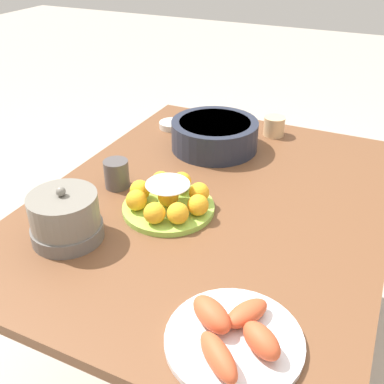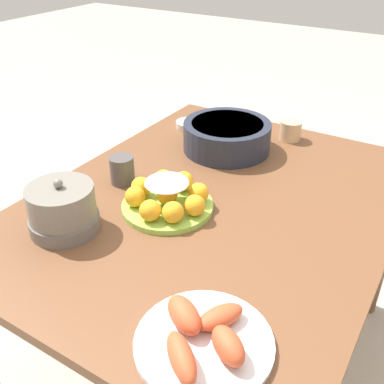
{
  "view_description": "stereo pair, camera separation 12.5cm",
  "coord_description": "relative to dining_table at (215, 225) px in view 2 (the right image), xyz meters",
  "views": [
    {
      "loc": [
        -1.03,
        -0.41,
        1.4
      ],
      "look_at": [
        -0.06,
        0.05,
        0.75
      ],
      "focal_mm": 42.0,
      "sensor_mm": 36.0,
      "label": 1
    },
    {
      "loc": [
        -0.97,
        -0.52,
        1.4
      ],
      "look_at": [
        -0.06,
        0.05,
        0.75
      ],
      "focal_mm": 42.0,
      "sensor_mm": 36.0,
      "label": 2
    }
  ],
  "objects": [
    {
      "name": "ground_plane",
      "position": [
        0.0,
        0.0,
        -0.62
      ],
      "size": [
        12.0,
        12.0,
        0.0
      ],
      "primitive_type": "plane",
      "color": "#B2A899"
    },
    {
      "name": "dining_table",
      "position": [
        0.0,
        0.0,
        0.0
      ],
      "size": [
        1.25,
        0.96,
        0.71
      ],
      "color": "brown",
      "rests_on": "ground_plane"
    },
    {
      "name": "cake_plate",
      "position": [
        -0.11,
        0.09,
        0.13
      ],
      "size": [
        0.26,
        0.26,
        0.09
      ],
      "color": "#99CC4C",
      "rests_on": "dining_table"
    },
    {
      "name": "serving_bowl",
      "position": [
        0.31,
        0.13,
        0.14
      ],
      "size": [
        0.3,
        0.3,
        0.1
      ],
      "color": "#232838",
      "rests_on": "dining_table"
    },
    {
      "name": "sauce_bowl",
      "position": [
        0.41,
        0.35,
        0.1
      ],
      "size": [
        0.1,
        0.1,
        0.02
      ],
      "color": "beige",
      "rests_on": "dining_table"
    },
    {
      "name": "seafood_platter",
      "position": [
        -0.47,
        -0.23,
        0.11
      ],
      "size": [
        0.27,
        0.27,
        0.07
      ],
      "color": "silver",
      "rests_on": "dining_table"
    },
    {
      "name": "cup_near",
      "position": [
        0.51,
        -0.03,
        0.13
      ],
      "size": [
        0.08,
        0.08,
        0.07
      ],
      "color": "#DBB27F",
      "rests_on": "dining_table"
    },
    {
      "name": "cup_far",
      "position": [
        -0.06,
        0.29,
        0.13
      ],
      "size": [
        0.07,
        0.07,
        0.09
      ],
      "color": "#4C4747",
      "rests_on": "dining_table"
    },
    {
      "name": "warming_pot",
      "position": [
        -0.33,
        0.26,
        0.15
      ],
      "size": [
        0.18,
        0.18,
        0.15
      ],
      "color": "#66605B",
      "rests_on": "dining_table"
    }
  ]
}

